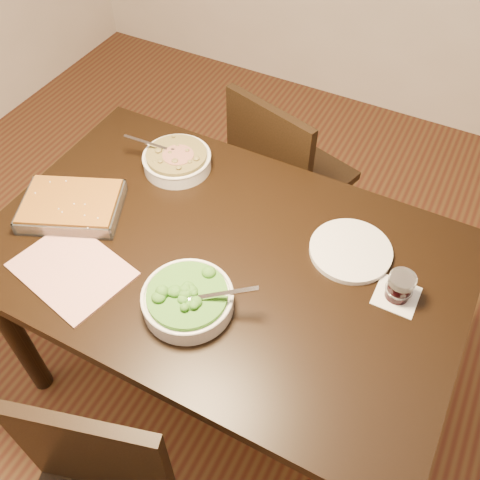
# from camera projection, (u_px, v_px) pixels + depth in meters

# --- Properties ---
(ground) EXTENTS (4.00, 4.00, 0.00)m
(ground) POSITION_uv_depth(u_px,v_px,m) (227.00, 372.00, 2.14)
(ground) COLOR #451F13
(ground) RESTS_ON ground
(table) EXTENTS (1.40, 0.90, 0.75)m
(table) POSITION_uv_depth(u_px,v_px,m) (223.00, 273.00, 1.64)
(table) COLOR black
(table) RESTS_ON ground
(magazine_a) EXTENTS (0.37, 0.30, 0.01)m
(magazine_a) POSITION_uv_depth(u_px,v_px,m) (72.00, 270.00, 1.52)
(magazine_a) COLOR #BB3A35
(magazine_a) RESTS_ON table
(coaster) EXTENTS (0.12, 0.12, 0.00)m
(coaster) POSITION_uv_depth(u_px,v_px,m) (396.00, 296.00, 1.47)
(coaster) COLOR white
(coaster) RESTS_ON table
(stew_bowl) EXTENTS (0.25, 0.23, 0.09)m
(stew_bowl) POSITION_uv_depth(u_px,v_px,m) (177.00, 160.00, 1.79)
(stew_bowl) COLOR silver
(stew_bowl) RESTS_ON table
(broccoli_bowl) EXTENTS (0.27, 0.25, 0.09)m
(broccoli_bowl) POSITION_uv_depth(u_px,v_px,m) (188.00, 299.00, 1.42)
(broccoli_bowl) COLOR silver
(broccoli_bowl) RESTS_ON table
(baking_dish) EXTENTS (0.36, 0.32, 0.05)m
(baking_dish) POSITION_uv_depth(u_px,v_px,m) (72.00, 206.00, 1.65)
(baking_dish) COLOR silver
(baking_dish) RESTS_ON table
(wine_tumbler) EXTENTS (0.07, 0.07, 0.08)m
(wine_tumbler) POSITION_uv_depth(u_px,v_px,m) (400.00, 286.00, 1.43)
(wine_tumbler) COLOR black
(wine_tumbler) RESTS_ON coaster
(dinner_plate) EXTENTS (0.24, 0.24, 0.02)m
(dinner_plate) POSITION_uv_depth(u_px,v_px,m) (351.00, 251.00, 1.56)
(dinner_plate) COLOR silver
(dinner_plate) RESTS_ON table
(chair_far) EXTENTS (0.50, 0.50, 0.86)m
(chair_far) POSITION_uv_depth(u_px,v_px,m) (283.00, 173.00, 2.19)
(chair_far) COLOR black
(chair_far) RESTS_ON ground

